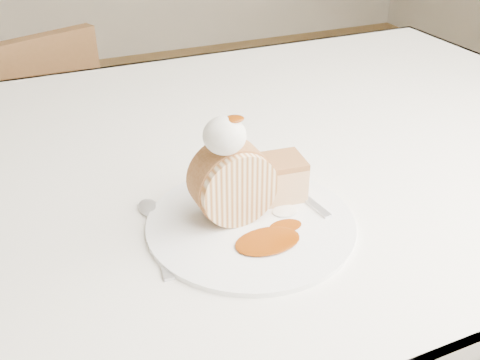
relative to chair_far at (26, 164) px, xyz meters
name	(u,v)px	position (x,y,z in m)	size (l,w,h in m)	color
table	(232,196)	(0.31, -0.64, 0.21)	(1.40, 0.90, 0.75)	white
chair_far	(26,164)	(0.00, 0.00, 0.00)	(0.49, 0.49, 0.80)	brown
plate	(251,223)	(0.25, -0.84, 0.30)	(0.25, 0.25, 0.01)	white
roulade_slice	(233,183)	(0.24, -0.82, 0.35)	(0.09, 0.09, 0.05)	#FBE0AF
cake_chunk	(281,180)	(0.31, -0.81, 0.33)	(0.06, 0.05, 0.05)	#A8733F
whipped_cream	(224,136)	(0.23, -0.83, 0.42)	(0.05, 0.05, 0.04)	white
caramel_drizzle	(233,115)	(0.24, -0.83, 0.44)	(0.02, 0.02, 0.01)	#752E04
caramel_pool	(268,241)	(0.25, -0.89, 0.30)	(0.08, 0.05, 0.00)	#752E04
fork	(303,196)	(0.34, -0.82, 0.30)	(0.02, 0.15, 0.00)	silver
spoon	(160,246)	(0.14, -0.84, 0.30)	(0.02, 0.15, 0.00)	silver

